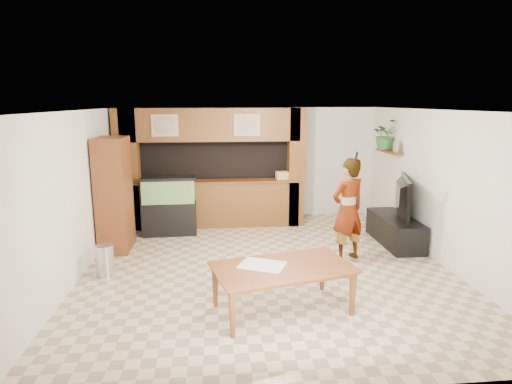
{
  "coord_description": "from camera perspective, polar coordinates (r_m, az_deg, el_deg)",
  "views": [
    {
      "loc": [
        -0.83,
        -6.79,
        2.74
      ],
      "look_at": [
        -0.12,
        0.6,
        1.16
      ],
      "focal_mm": 30.0,
      "sensor_mm": 36.0,
      "label": 1
    }
  ],
  "objects": [
    {
      "name": "wall_right",
      "position": [
        7.93,
        23.51,
        0.54
      ],
      "size": [
        0.0,
        6.5,
        6.5
      ],
      "primitive_type": "plane",
      "rotation": [
        1.57,
        0.0,
        -1.57
      ],
      "color": "silver",
      "rests_on": "floor"
    },
    {
      "name": "tv_stand",
      "position": [
        8.83,
        18.03,
        -4.86
      ],
      "size": [
        0.59,
        1.6,
        0.53
      ],
      "primitive_type": "cube",
      "color": "black",
      "rests_on": "floor"
    },
    {
      "name": "partition",
      "position": [
        9.53,
        -6.17,
        3.33
      ],
      "size": [
        4.2,
        0.99,
        2.6
      ],
      "color": "brown",
      "rests_on": "floor"
    },
    {
      "name": "microphone",
      "position": [
        7.27,
        13.23,
        4.64
      ],
      "size": [
        0.04,
        0.1,
        0.16
      ],
      "primitive_type": "cylinder",
      "rotation": [
        0.44,
        0.0,
        0.0
      ],
      "color": "black",
      "rests_on": "person"
    },
    {
      "name": "photo_frame",
      "position": [
        9.22,
        18.15,
        5.74
      ],
      "size": [
        0.04,
        0.16,
        0.22
      ],
      "primitive_type": "cube",
      "rotation": [
        0.0,
        0.0,
        0.04
      ],
      "color": "tan",
      "rests_on": "wall_shelf"
    },
    {
      "name": "pantry_cabinet",
      "position": [
        8.31,
        -18.38,
        -0.33
      ],
      "size": [
        0.53,
        0.86,
        2.1
      ],
      "primitive_type": "cube",
      "color": "brown",
      "rests_on": "floor"
    },
    {
      "name": "wall_left",
      "position": [
        7.27,
        -22.74,
        -0.36
      ],
      "size": [
        0.0,
        6.5,
        6.5
      ],
      "primitive_type": "plane",
      "rotation": [
        1.57,
        0.0,
        1.57
      ],
      "color": "silver",
      "rests_on": "floor"
    },
    {
      "name": "wall_clock",
      "position": [
        8.12,
        -20.82,
        5.29
      ],
      "size": [
        0.05,
        0.25,
        0.25
      ],
      "color": "black",
      "rests_on": "wall_left"
    },
    {
      "name": "floor",
      "position": [
        7.37,
        1.39,
        -9.83
      ],
      "size": [
        6.5,
        6.5,
        0.0
      ],
      "primitive_type": "plane",
      "color": "#CCB28D",
      "rests_on": "ground"
    },
    {
      "name": "trash_can",
      "position": [
        7.3,
        -19.49,
        -8.6
      ],
      "size": [
        0.28,
        0.28,
        0.51
      ],
      "primitive_type": "cylinder",
      "color": "#B2B2B7",
      "rests_on": "floor"
    },
    {
      "name": "ceiling",
      "position": [
        6.84,
        1.5,
        10.84
      ],
      "size": [
        6.5,
        6.5,
        0.0
      ],
      "primitive_type": "plane",
      "color": "white",
      "rests_on": "wall_back"
    },
    {
      "name": "wall_back",
      "position": [
        10.17,
        -0.77,
        3.87
      ],
      "size": [
        6.0,
        0.0,
        6.0
      ],
      "primitive_type": "plane",
      "rotation": [
        1.57,
        0.0,
        0.0
      ],
      "color": "silver",
      "rests_on": "floor"
    },
    {
      "name": "potted_plant",
      "position": [
        9.65,
        16.88,
        7.36
      ],
      "size": [
        0.69,
        0.64,
        0.65
      ],
      "primitive_type": "imported",
      "rotation": [
        0.0,
        0.0,
        0.26
      ],
      "color": "#2B6127",
      "rests_on": "wall_shelf"
    },
    {
      "name": "person",
      "position": [
        7.57,
        12.15,
        -2.31
      ],
      "size": [
        0.78,
        0.66,
        1.8
      ],
      "primitive_type": "imported",
      "rotation": [
        0.0,
        0.0,
        3.56
      ],
      "color": "#9A8054",
      "rests_on": "floor"
    },
    {
      "name": "counter_box",
      "position": [
        9.49,
        3.49,
        2.22
      ],
      "size": [
        0.28,
        0.2,
        0.18
      ],
      "primitive_type": "cube",
      "rotation": [
        0.0,
        0.0,
        0.1
      ],
      "color": "tan",
      "rests_on": "partition"
    },
    {
      "name": "wall_shelf",
      "position": [
        9.54,
        17.3,
        5.21
      ],
      "size": [
        0.25,
        0.9,
        0.04
      ],
      "primitive_type": "cube",
      "color": "brown",
      "rests_on": "wall_right"
    },
    {
      "name": "dining_table",
      "position": [
        5.76,
        3.69,
        -12.9
      ],
      "size": [
        1.99,
        1.4,
        0.63
      ],
      "primitive_type": "imported",
      "rotation": [
        0.0,
        0.0,
        0.24
      ],
      "color": "brown",
      "rests_on": "floor"
    },
    {
      "name": "newspaper_a",
      "position": [
        5.69,
        0.83,
        -9.69
      ],
      "size": [
        0.7,
        0.62,
        0.01
      ],
      "primitive_type": "cube",
      "rotation": [
        0.0,
        0.0,
        -0.42
      ],
      "color": "silver",
      "rests_on": "dining_table"
    },
    {
      "name": "aquarium",
      "position": [
        9.05,
        -11.5,
        -1.93
      ],
      "size": [
        1.1,
        0.41,
        1.22
      ],
      "rotation": [
        0.0,
        0.0,
        0.03
      ],
      "color": "black",
      "rests_on": "floor"
    },
    {
      "name": "television",
      "position": [
        8.67,
        18.31,
        -0.65
      ],
      "size": [
        0.61,
        1.36,
        0.79
      ],
      "primitive_type": "imported",
      "rotation": [
        0.0,
        0.0,
        1.24
      ],
      "color": "black",
      "rests_on": "tv_stand"
    }
  ]
}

